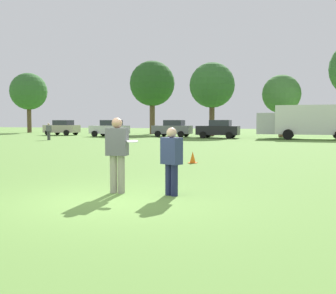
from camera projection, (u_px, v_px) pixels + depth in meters
The scene contains 15 objects.
ground_plane at pixel (112, 201), 8.64m from camera, with size 162.61×162.61×0.00m, color #608C3D.
player_thrower at pixel (117, 151), 9.48m from camera, with size 0.54×0.36×1.80m.
player_defender at pixel (172, 158), 9.17m from camera, with size 0.54×0.44×1.57m.
frisbee at pixel (132, 141), 9.38m from camera, with size 0.27×0.27×0.07m.
traffic_cone at pixel (193, 158), 16.30m from camera, with size 0.32×0.32×0.48m.
parked_car_near_left at pixel (62, 128), 48.51m from camera, with size 4.23×2.27×1.82m.
parked_car_mid_left at pixel (110, 128), 44.05m from camera, with size 4.23×2.27×1.82m.
parked_car_center at pixel (173, 128), 43.57m from camera, with size 4.23×2.27×1.82m.
parked_car_mid_right at pixel (218, 129), 40.15m from camera, with size 4.23×2.27×1.82m.
box_truck at pixel (307, 121), 37.31m from camera, with size 8.54×3.10×3.18m.
bystander_far_jogger at pixel (49, 130), 36.06m from camera, with size 0.43×0.26×1.55m.
tree_west_oak at pixel (29, 92), 59.10m from camera, with size 5.42×5.42×8.81m.
tree_west_maple at pixel (152, 84), 52.46m from camera, with size 5.91×5.91×9.60m.
tree_center_elm at pixel (212, 85), 45.58m from camera, with size 5.17×5.17×8.40m.
tree_east_birch at pixel (281, 94), 42.89m from camera, with size 4.11×4.11×6.68m.
Camera 1 is at (4.07, -7.61, 1.72)m, focal length 42.73 mm.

